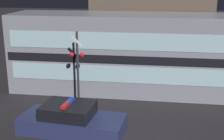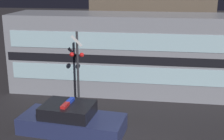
# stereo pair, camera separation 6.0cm
# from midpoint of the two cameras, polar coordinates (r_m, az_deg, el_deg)

# --- Properties ---
(train) EXTENTS (14.71, 3.19, 4.41)m
(train) POSITION_cam_midpoint_polar(r_m,az_deg,el_deg) (17.66, 5.31, 2.99)
(train) COLOR gray
(train) RESTS_ON ground_plane
(police_car) EXTENTS (4.54, 2.28, 1.34)m
(police_car) POSITION_cam_midpoint_polar(r_m,az_deg,el_deg) (13.41, -7.53, -9.17)
(police_car) COLOR navy
(police_car) RESTS_ON ground_plane
(crossing_signal_far) EXTENTS (0.74, 0.30, 3.78)m
(crossing_signal_far) POSITION_cam_midpoint_polar(r_m,az_deg,el_deg) (15.72, -6.45, 1.20)
(crossing_signal_far) COLOR #2D2D33
(crossing_signal_far) RESTS_ON ground_plane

